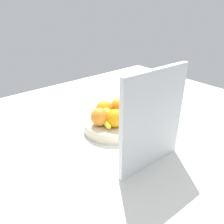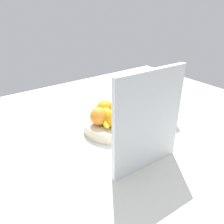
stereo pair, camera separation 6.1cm
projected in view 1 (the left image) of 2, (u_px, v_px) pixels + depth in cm
name	position (u px, v px, depth cm)	size (l,w,h in cm)	color
ground_plane	(111.00, 129.00, 108.05)	(180.00, 140.00, 3.00)	silver
fruit_bowl	(112.00, 124.00, 104.45)	(26.45, 26.45, 4.90)	beige
orange_front_left	(119.00, 106.00, 107.07)	(7.96, 7.96, 7.96)	orange
orange_front_right	(104.00, 109.00, 104.29)	(7.96, 7.96, 7.96)	orange
orange_center	(100.00, 117.00, 97.49)	(7.96, 7.96, 7.96)	orange
orange_back_left	(115.00, 118.00, 96.40)	(7.96, 7.96, 7.96)	orange
orange_back_right	(126.00, 112.00, 101.62)	(7.96, 7.96, 7.96)	orange
banana_bunch	(106.00, 115.00, 100.46)	(11.59, 17.95, 6.20)	yellow
cutting_board	(153.00, 121.00, 75.35)	(28.00, 1.80, 36.00)	white
thermos_tumbler	(166.00, 103.00, 112.03)	(7.05, 7.05, 16.40)	#BCB4B3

